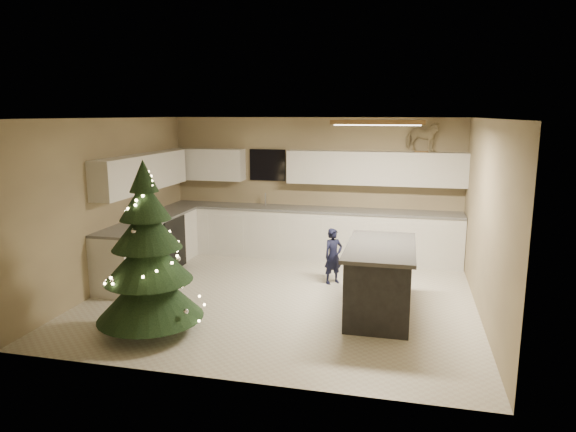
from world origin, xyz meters
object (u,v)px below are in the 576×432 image
object	(u,v)px
christmas_tree	(148,264)
toddler	(333,256)
island	(380,279)
rocking_horse	(422,136)
bar_stool	(355,269)

from	to	relation	value
christmas_tree	toddler	distance (m)	3.08
island	toddler	world-z (taller)	island
toddler	rocking_horse	xyz separation A→B (m)	(1.31, 1.54, 1.83)
island	christmas_tree	xyz separation A→B (m)	(-2.71, -1.25, 0.40)
toddler	christmas_tree	bearing A→B (deg)	-169.73
bar_stool	toddler	xyz separation A→B (m)	(-0.41, 0.66, -0.01)
island	christmas_tree	size ratio (longest dim) A/B	0.80
rocking_horse	bar_stool	bearing A→B (deg)	171.16
bar_stool	island	bearing A→B (deg)	-50.60
bar_stool	rocking_horse	size ratio (longest dim) A/B	0.94
island	christmas_tree	distance (m)	3.01
christmas_tree	toddler	xyz separation A→B (m)	(1.92, 2.37, -0.43)
island	rocking_horse	bearing A→B (deg)	78.88
bar_stool	toddler	world-z (taller)	toddler
bar_stool	christmas_tree	bearing A→B (deg)	-143.80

